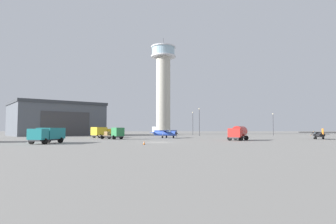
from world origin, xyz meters
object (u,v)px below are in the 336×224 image
at_px(airplane_black, 319,134).
at_px(light_post_east, 193,121).
at_px(truck_box_teal, 48,134).
at_px(truck_flatbed_green, 114,134).
at_px(traffic_cone_near_left, 144,143).
at_px(light_post_north, 199,120).
at_px(control_tower, 163,83).
at_px(light_post_west, 273,122).
at_px(truck_fuel_tanker_red, 238,133).
at_px(truck_box_yellow, 101,132).
at_px(airplane_blue, 165,133).

relative_size(airplane_black, light_post_east, 0.99).
bearing_deg(light_post_east, truck_box_teal, -118.38).
xyz_separation_m(truck_box_teal, truck_flatbed_green, (8.06, 18.86, -0.22)).
xyz_separation_m(light_post_east, traffic_cone_near_left, (-13.83, -60.30, -4.87)).
relative_size(truck_flatbed_green, light_post_north, 0.71).
bearing_deg(light_post_north, truck_box_teal, -124.38).
distance_m(airplane_black, truck_box_teal, 59.06).
bearing_deg(control_tower, light_post_west, -32.09).
relative_size(control_tower, truck_fuel_tanker_red, 6.81).
xyz_separation_m(airplane_black, light_post_east, (-25.79, 38.42, 4.00)).
xyz_separation_m(truck_flatbed_green, light_post_east, (22.40, 37.53, 3.86)).
bearing_deg(control_tower, truck_box_yellow, -109.09).
bearing_deg(airplane_blue, truck_box_yellow, -160.23).
relative_size(truck_box_teal, truck_box_yellow, 1.16).
relative_size(light_post_east, light_post_north, 0.93).
distance_m(truck_box_teal, truck_flatbed_green, 20.51).
xyz_separation_m(truck_flatbed_green, traffic_cone_near_left, (8.57, -22.76, -1.01)).
xyz_separation_m(airplane_black, light_post_west, (2.91, 35.27, 3.65)).
bearing_deg(light_post_east, airplane_blue, -109.48).
bearing_deg(truck_box_yellow, light_post_north, -30.56).
bearing_deg(light_post_west, control_tower, 147.91).
height_order(light_post_west, light_post_east, light_post_east).
relative_size(truck_fuel_tanker_red, light_post_east, 0.74).
bearing_deg(airplane_blue, light_post_north, 87.31).
distance_m(airplane_black, truck_flatbed_green, 48.20).
bearing_deg(light_post_north, truck_flatbed_green, -130.75).
bearing_deg(truck_box_yellow, truck_box_teal, -155.74).
xyz_separation_m(control_tower, truck_fuel_tanker_red, (16.12, -66.37, -21.09)).
bearing_deg(control_tower, truck_box_teal, -104.01).
bearing_deg(traffic_cone_near_left, light_post_east, 77.08).
distance_m(truck_box_yellow, truck_fuel_tanker_red, 37.40).
relative_size(truck_box_yellow, traffic_cone_near_left, 10.35).
distance_m(airplane_black, light_post_north, 37.70).
height_order(truck_box_teal, truck_flatbed_green, truck_flatbed_green).
xyz_separation_m(truck_box_yellow, traffic_cone_near_left, (13.99, -33.32, -1.30)).
height_order(truck_box_yellow, truck_flatbed_green, truck_box_yellow).
bearing_deg(truck_box_yellow, control_tower, 10.30).
bearing_deg(truck_flatbed_green, traffic_cone_near_left, -31.16).
height_order(truck_fuel_tanker_red, light_post_north, light_post_north).
height_order(truck_fuel_tanker_red, truck_flatbed_green, truck_fuel_tanker_red).
height_order(airplane_blue, light_post_north, light_post_north).
bearing_deg(truck_flatbed_green, truck_fuel_tanker_red, 23.73).
relative_size(airplane_black, truck_box_teal, 1.14).
xyz_separation_m(truck_box_teal, light_post_west, (59.16, 53.25, 3.28)).
relative_size(airplane_black, truck_box_yellow, 1.32).
bearing_deg(light_post_west, truck_flatbed_green, -146.06).
bearing_deg(light_post_north, truck_box_yellow, -149.95).
bearing_deg(truck_box_teal, truck_flatbed_green, 167.32).
height_order(light_post_west, traffic_cone_near_left, light_post_west).
distance_m(light_post_north, traffic_cone_near_left, 52.52).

